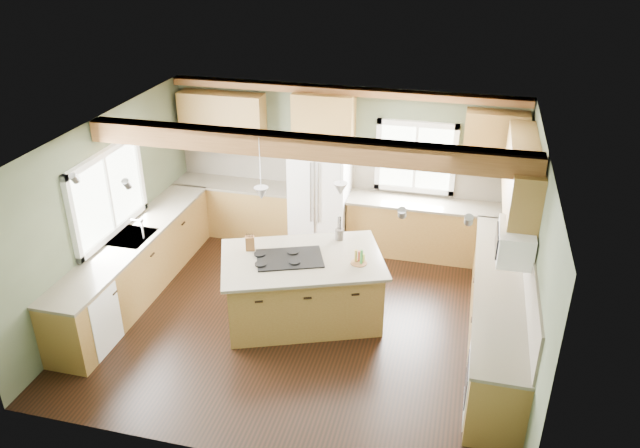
# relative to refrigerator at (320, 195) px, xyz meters

# --- Properties ---
(floor) EXTENTS (5.60, 5.60, 0.00)m
(floor) POSITION_rel_refrigerator_xyz_m (0.30, -2.12, -0.90)
(floor) COLOR black
(floor) RESTS_ON ground
(ceiling) EXTENTS (5.60, 5.60, 0.00)m
(ceiling) POSITION_rel_refrigerator_xyz_m (0.30, -2.12, 1.70)
(ceiling) COLOR silver
(ceiling) RESTS_ON wall_back
(wall_back) EXTENTS (5.60, 0.00, 5.60)m
(wall_back) POSITION_rel_refrigerator_xyz_m (0.30, 0.38, 0.40)
(wall_back) COLOR #3C4531
(wall_back) RESTS_ON ground
(wall_left) EXTENTS (0.00, 5.00, 5.00)m
(wall_left) POSITION_rel_refrigerator_xyz_m (-2.50, -2.12, 0.40)
(wall_left) COLOR #3C4531
(wall_left) RESTS_ON ground
(wall_right) EXTENTS (0.00, 5.00, 5.00)m
(wall_right) POSITION_rel_refrigerator_xyz_m (3.10, -2.12, 0.40)
(wall_right) COLOR #3C4531
(wall_right) RESTS_ON ground
(ceiling_beam) EXTENTS (5.55, 0.26, 0.26)m
(ceiling_beam) POSITION_rel_refrigerator_xyz_m (0.30, -2.08, 1.57)
(ceiling_beam) COLOR brown
(ceiling_beam) RESTS_ON ceiling
(soffit_trim) EXTENTS (5.55, 0.20, 0.10)m
(soffit_trim) POSITION_rel_refrigerator_xyz_m (0.30, 0.28, 1.64)
(soffit_trim) COLOR brown
(soffit_trim) RESTS_ON ceiling
(backsplash_back) EXTENTS (5.58, 0.03, 0.58)m
(backsplash_back) POSITION_rel_refrigerator_xyz_m (0.30, 0.36, 0.31)
(backsplash_back) COLOR brown
(backsplash_back) RESTS_ON wall_back
(backsplash_right) EXTENTS (0.03, 3.70, 0.58)m
(backsplash_right) POSITION_rel_refrigerator_xyz_m (3.08, -2.07, 0.31)
(backsplash_right) COLOR brown
(backsplash_right) RESTS_ON wall_right
(base_cab_back_left) EXTENTS (2.02, 0.60, 0.88)m
(base_cab_back_left) POSITION_rel_refrigerator_xyz_m (-1.49, 0.08, -0.46)
(base_cab_back_left) COLOR brown
(base_cab_back_left) RESTS_ON floor
(counter_back_left) EXTENTS (2.06, 0.64, 0.04)m
(counter_back_left) POSITION_rel_refrigerator_xyz_m (-1.49, 0.08, 0.00)
(counter_back_left) COLOR brown
(counter_back_left) RESTS_ON base_cab_back_left
(base_cab_back_right) EXTENTS (2.62, 0.60, 0.88)m
(base_cab_back_right) POSITION_rel_refrigerator_xyz_m (1.79, 0.08, -0.46)
(base_cab_back_right) COLOR brown
(base_cab_back_right) RESTS_ON floor
(counter_back_right) EXTENTS (2.66, 0.64, 0.04)m
(counter_back_right) POSITION_rel_refrigerator_xyz_m (1.79, 0.08, 0.00)
(counter_back_right) COLOR brown
(counter_back_right) RESTS_ON base_cab_back_right
(base_cab_left) EXTENTS (0.60, 3.70, 0.88)m
(base_cab_left) POSITION_rel_refrigerator_xyz_m (-2.20, -2.07, -0.46)
(base_cab_left) COLOR brown
(base_cab_left) RESTS_ON floor
(counter_left) EXTENTS (0.64, 3.74, 0.04)m
(counter_left) POSITION_rel_refrigerator_xyz_m (-2.20, -2.07, 0.00)
(counter_left) COLOR brown
(counter_left) RESTS_ON base_cab_left
(base_cab_right) EXTENTS (0.60, 3.70, 0.88)m
(base_cab_right) POSITION_rel_refrigerator_xyz_m (2.80, -2.07, -0.46)
(base_cab_right) COLOR brown
(base_cab_right) RESTS_ON floor
(counter_right) EXTENTS (0.64, 3.74, 0.04)m
(counter_right) POSITION_rel_refrigerator_xyz_m (2.80, -2.07, 0.00)
(counter_right) COLOR brown
(counter_right) RESTS_ON base_cab_right
(upper_cab_back_left) EXTENTS (1.40, 0.35, 0.90)m
(upper_cab_back_left) POSITION_rel_refrigerator_xyz_m (-1.69, 0.21, 1.05)
(upper_cab_back_left) COLOR brown
(upper_cab_back_left) RESTS_ON wall_back
(upper_cab_over_fridge) EXTENTS (0.96, 0.35, 0.70)m
(upper_cab_over_fridge) POSITION_rel_refrigerator_xyz_m (-0.00, 0.21, 1.25)
(upper_cab_over_fridge) COLOR brown
(upper_cab_over_fridge) RESTS_ON wall_back
(upper_cab_right) EXTENTS (0.35, 2.20, 0.90)m
(upper_cab_right) POSITION_rel_refrigerator_xyz_m (2.92, -1.22, 1.05)
(upper_cab_right) COLOR brown
(upper_cab_right) RESTS_ON wall_right
(upper_cab_back_corner) EXTENTS (0.90, 0.35, 0.90)m
(upper_cab_back_corner) POSITION_rel_refrigerator_xyz_m (2.60, 0.21, 1.05)
(upper_cab_back_corner) COLOR brown
(upper_cab_back_corner) RESTS_ON wall_back
(window_left) EXTENTS (0.04, 1.60, 1.05)m
(window_left) POSITION_rel_refrigerator_xyz_m (-2.48, -2.07, 0.65)
(window_left) COLOR white
(window_left) RESTS_ON wall_left
(window_back) EXTENTS (1.10, 0.04, 1.00)m
(window_back) POSITION_rel_refrigerator_xyz_m (1.45, 0.36, 0.65)
(window_back) COLOR white
(window_back) RESTS_ON wall_back
(sink) EXTENTS (0.50, 0.65, 0.03)m
(sink) POSITION_rel_refrigerator_xyz_m (-2.20, -2.07, 0.01)
(sink) COLOR #262628
(sink) RESTS_ON counter_left
(faucet) EXTENTS (0.02, 0.02, 0.28)m
(faucet) POSITION_rel_refrigerator_xyz_m (-2.02, -2.07, 0.15)
(faucet) COLOR #B2B2B7
(faucet) RESTS_ON sink
(dishwasher) EXTENTS (0.60, 0.60, 0.84)m
(dishwasher) POSITION_rel_refrigerator_xyz_m (-2.19, -3.37, -0.47)
(dishwasher) COLOR white
(dishwasher) RESTS_ON floor
(oven) EXTENTS (0.60, 0.72, 0.84)m
(oven) POSITION_rel_refrigerator_xyz_m (2.79, -3.37, -0.47)
(oven) COLOR white
(oven) RESTS_ON floor
(microwave) EXTENTS (0.40, 0.70, 0.38)m
(microwave) POSITION_rel_refrigerator_xyz_m (2.88, -2.17, 0.65)
(microwave) COLOR white
(microwave) RESTS_ON wall_right
(pendant_left) EXTENTS (0.18, 0.18, 0.16)m
(pendant_left) POSITION_rel_refrigerator_xyz_m (-0.19, -2.26, 0.98)
(pendant_left) COLOR #B2B2B7
(pendant_left) RESTS_ON ceiling
(pendant_right) EXTENTS (0.18, 0.18, 0.16)m
(pendant_right) POSITION_rel_refrigerator_xyz_m (0.73, -1.89, 0.98)
(pendant_right) COLOR #B2B2B7
(pendant_right) RESTS_ON ceiling
(refrigerator) EXTENTS (0.90, 0.74, 1.80)m
(refrigerator) POSITION_rel_refrigerator_xyz_m (0.00, 0.00, 0.00)
(refrigerator) COLOR white
(refrigerator) RESTS_ON floor
(island) EXTENTS (2.28, 1.85, 0.88)m
(island) POSITION_rel_refrigerator_xyz_m (0.27, -2.08, -0.46)
(island) COLOR brown
(island) RESTS_ON floor
(island_top) EXTENTS (2.45, 2.02, 0.04)m
(island_top) POSITION_rel_refrigerator_xyz_m (0.27, -2.08, 0.00)
(island_top) COLOR brown
(island_top) RESTS_ON island
(cooktop) EXTENTS (1.01, 0.85, 0.02)m
(cooktop) POSITION_rel_refrigerator_xyz_m (0.12, -2.14, 0.03)
(cooktop) COLOR black
(cooktop) RESTS_ON island_top
(knife_block) EXTENTS (0.14, 0.12, 0.20)m
(knife_block) POSITION_rel_refrigerator_xyz_m (-0.46, -2.03, 0.12)
(knife_block) COLOR brown
(knife_block) RESTS_ON island_top
(utensil_crock) EXTENTS (0.13, 0.13, 0.16)m
(utensil_crock) POSITION_rel_refrigerator_xyz_m (0.63, -1.45, 0.10)
(utensil_crock) COLOR #403933
(utensil_crock) RESTS_ON island_top
(bottle_tray) EXTENTS (0.28, 0.28, 0.20)m
(bottle_tray) POSITION_rel_refrigerator_xyz_m (1.02, -2.03, 0.12)
(bottle_tray) COLOR brown
(bottle_tray) RESTS_ON island_top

